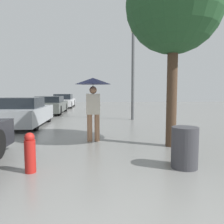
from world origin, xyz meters
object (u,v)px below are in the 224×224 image
object	(u,v)px
parked_car_farthest	(64,101)
trash_bin	(185,147)
pedestrian	(93,91)
parked_car_third	(51,105)
fire_hydrant	(30,153)
parked_car_second	(22,113)
street_lamp	(133,70)
tree	(174,6)

from	to	relation	value
parked_car_farthest	trash_bin	bearing A→B (deg)	-74.82
pedestrian	trash_bin	distance (m)	3.17
parked_car_third	fire_hydrant	xyz separation A→B (m)	(1.80, -11.16, -0.20)
parked_car_second	street_lamp	distance (m)	5.74
parked_car_third	tree	bearing A→B (deg)	-62.25
street_lamp	fire_hydrant	size ratio (longest dim) A/B	6.41
parked_car_third	tree	world-z (taller)	tree
tree	trash_bin	size ratio (longest dim) A/B	6.22
parked_car_third	street_lamp	distance (m)	6.58
street_lamp	parked_car_second	bearing A→B (deg)	-160.65
fire_hydrant	pedestrian	bearing A→B (deg)	65.26
pedestrian	parked_car_second	bearing A→B (deg)	134.15
trash_bin	parked_car_third	bearing A→B (deg)	112.76
pedestrian	trash_bin	bearing A→B (deg)	-54.15
street_lamp	trash_bin	world-z (taller)	street_lamp
parked_car_farthest	pedestrian	bearing A→B (deg)	-78.92
parked_car_farthest	tree	xyz separation A→B (m)	(4.90, -15.22, 3.03)
parked_car_third	street_lamp	world-z (taller)	street_lamp
street_lamp	trash_bin	bearing A→B (deg)	-92.25
parked_car_third	tree	xyz separation A→B (m)	(4.99, -9.48, 3.06)
parked_car_second	street_lamp	world-z (taller)	street_lamp
tree	street_lamp	xyz separation A→B (m)	(-0.03, 5.67, -1.03)
parked_car_third	fire_hydrant	bearing A→B (deg)	-80.83
tree	trash_bin	world-z (taller)	tree
parked_car_second	fire_hydrant	xyz separation A→B (m)	(1.91, -5.56, -0.21)
tree	parked_car_second	bearing A→B (deg)	142.66
trash_bin	fire_hydrant	distance (m)	2.87
parked_car_third	fire_hydrant	size ratio (longest dim) A/B	6.14
parked_car_second	tree	size ratio (longest dim) A/B	0.79
parked_car_third	parked_car_second	bearing A→B (deg)	-91.13
parked_car_second	parked_car_farthest	world-z (taller)	parked_car_farthest
parked_car_third	parked_car_farthest	bearing A→B (deg)	89.07
parked_car_farthest	fire_hydrant	world-z (taller)	parked_car_farthest
tree	fire_hydrant	distance (m)	4.86
parked_car_farthest	trash_bin	world-z (taller)	parked_car_farthest
parked_car_second	parked_car_third	world-z (taller)	parked_car_second
parked_car_second	fire_hydrant	bearing A→B (deg)	-71.04
tree	trash_bin	bearing A→B (deg)	-100.95
pedestrian	fire_hydrant	bearing A→B (deg)	-114.74
tree	street_lamp	world-z (taller)	tree
pedestrian	trash_bin	size ratio (longest dim) A/B	2.36
parked_car_farthest	trash_bin	size ratio (longest dim) A/B	5.70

